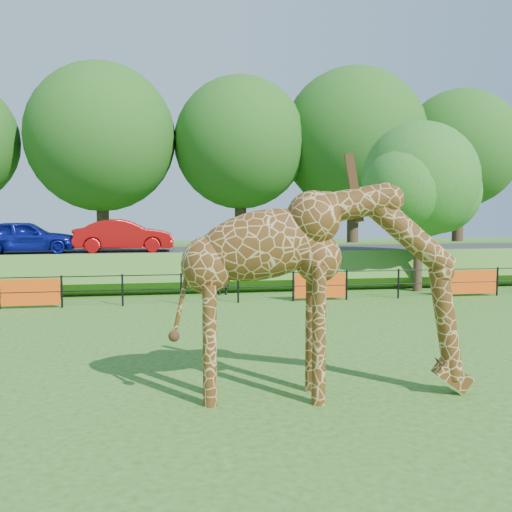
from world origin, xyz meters
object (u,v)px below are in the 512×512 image
object	(u,v)px
car_red	(124,236)
tree_east	(422,184)
giraffe	(325,291)
car_blue	(25,237)
visitor	(222,276)

from	to	relation	value
car_red	tree_east	xyz separation A→B (m)	(11.88, -4.18, 2.16)
giraffe	car_blue	bearing A→B (deg)	123.95
car_blue	car_red	distance (m)	4.09
car_red	giraffe	bearing A→B (deg)	-164.56
car_blue	tree_east	distance (m)	16.59
car_blue	giraffe	bearing A→B (deg)	-157.46
car_blue	car_red	bearing A→B (deg)	-92.73
car_blue	tree_east	world-z (taller)	tree_east
visitor	tree_east	distance (m)	8.71
giraffe	car_red	size ratio (longest dim) A/B	1.26
car_red	visitor	xyz separation A→B (m)	(3.93, -3.89, -1.39)
car_red	car_blue	bearing A→B (deg)	93.05
tree_east	visitor	bearing A→B (deg)	177.88
tree_east	car_blue	bearing A→B (deg)	166.12
car_red	visitor	size ratio (longest dim) A/B	2.90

